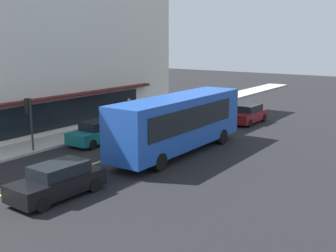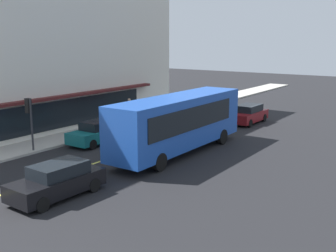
{
  "view_description": "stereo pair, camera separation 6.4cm",
  "coord_description": "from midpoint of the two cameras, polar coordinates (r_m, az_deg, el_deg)",
  "views": [
    {
      "loc": [
        -20.95,
        -16.15,
        6.88
      ],
      "look_at": [
        -0.34,
        -1.91,
        1.6
      ],
      "focal_mm": 44.55,
      "sensor_mm": 36.0,
      "label": 1
    },
    {
      "loc": [
        -20.91,
        -16.2,
        6.88
      ],
      "look_at": [
        -0.34,
        -1.91,
        1.6
      ],
      "focal_mm": 44.55,
      "sensor_mm": 36.0,
      "label": 2
    }
  ],
  "objects": [
    {
      "name": "pedestrian_at_corner",
      "position": [
        35.09,
        -5.27,
        2.62
      ],
      "size": [
        0.34,
        0.34,
        1.82
      ],
      "color": "black",
      "rests_on": "sidewalk"
    },
    {
      "name": "storefront_building",
      "position": [
        34.69,
        -18.71,
        12.03
      ],
      "size": [
        26.0,
        9.41,
        14.67
      ],
      "color": "silver",
      "rests_on": "ground"
    },
    {
      "name": "sidewalk",
      "position": [
        31.08,
        -11.28,
        -0.98
      ],
      "size": [
        80.0,
        2.79,
        0.15
      ],
      "primitive_type": "cube",
      "color": "#B2ADA3",
      "rests_on": "ground"
    },
    {
      "name": "ground",
      "position": [
        27.33,
        -2.81,
        -2.69
      ],
      "size": [
        120.0,
        120.0,
        0.0
      ],
      "primitive_type": "plane",
      "color": "black"
    },
    {
      "name": "bus",
      "position": [
        25.12,
        1.6,
        0.66
      ],
      "size": [
        11.14,
        2.62,
        3.5
      ],
      "color": "#1E4CAD",
      "rests_on": "ground"
    },
    {
      "name": "lane_centre_stripe",
      "position": [
        27.33,
        -2.81,
        -2.68
      ],
      "size": [
        36.0,
        0.16,
        0.01
      ],
      "primitive_type": "cube",
      "color": "#D8D14C",
      "rests_on": "ground"
    },
    {
      "name": "pedestrian_mid_block",
      "position": [
        38.07,
        -0.79,
        3.12
      ],
      "size": [
        0.34,
        0.34,
        1.54
      ],
      "color": "black",
      "rests_on": "sidewalk"
    },
    {
      "name": "traffic_light",
      "position": [
        26.55,
        -18.4,
        1.87
      ],
      "size": [
        0.3,
        0.52,
        3.2
      ],
      "color": "#2D2D33",
      "rests_on": "sidewalk"
    },
    {
      "name": "pedestrian_waiting",
      "position": [
        34.06,
        -4.85,
        2.34
      ],
      "size": [
        0.34,
        0.34,
        1.81
      ],
      "color": "black",
      "rests_on": "sidewalk"
    },
    {
      "name": "car_black",
      "position": [
        19.09,
        -14.81,
        -7.26
      ],
      "size": [
        4.35,
        1.97,
        1.52
      ],
      "color": "black",
      "rests_on": "ground"
    },
    {
      "name": "car_maroon",
      "position": [
        35.07,
        10.97,
        1.6
      ],
      "size": [
        4.32,
        1.9,
        1.52
      ],
      "color": "maroon",
      "rests_on": "ground"
    },
    {
      "name": "car_teal",
      "position": [
        28.19,
        -9.44,
        -0.84
      ],
      "size": [
        4.33,
        1.91,
        1.52
      ],
      "color": "#14666B",
      "rests_on": "ground"
    }
  ]
}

